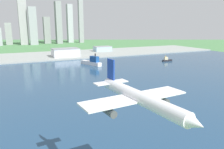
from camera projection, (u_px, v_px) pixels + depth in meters
name	position (u px, v px, depth m)	size (l,w,h in m)	color
ground_plane	(57.00, 75.00, 287.05)	(2400.00, 2400.00, 0.00)	#4F884E
water_bay	(69.00, 86.00, 234.21)	(840.00, 360.00, 0.15)	navy
industrial_pier	(38.00, 56.00, 454.04)	(840.00, 140.00, 2.50)	#9CA39D
airplane_landing	(140.00, 98.00, 66.75)	(36.29, 43.41, 13.56)	white
ferry_boat	(92.00, 62.00, 358.49)	(21.96, 44.67, 19.85)	white
tugboat_small	(167.00, 60.00, 396.57)	(19.20, 5.45, 10.26)	black
warehouse_main	(65.00, 52.00, 442.08)	(52.20, 34.54, 16.33)	silver
warehouse_annex	(102.00, 49.00, 532.41)	(41.19, 24.82, 11.77)	#99BCD1
distant_skyline	(33.00, 25.00, 744.07)	(368.68, 72.69, 155.77)	#929199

